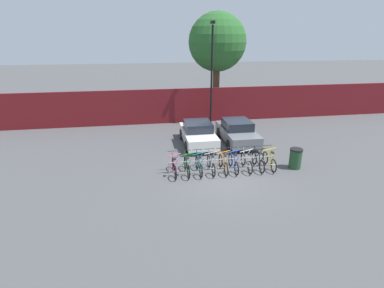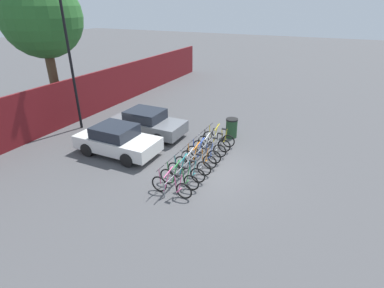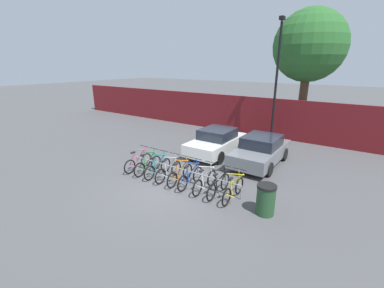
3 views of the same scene
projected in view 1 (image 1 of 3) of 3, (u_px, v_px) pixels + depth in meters
The scene contains 17 objects.
ground_plane at pixel (223, 176), 14.34m from camera, with size 120.00×120.00×0.00m, color #4C4C4F.
hoarding_wall at pixel (191, 105), 22.69m from camera, with size 36.00×0.16×2.59m, color maroon.
bike_rack at pixel (222, 160), 14.82m from camera, with size 5.37×0.04×0.57m.
bicycle_pink at pixel (174, 167), 14.35m from camera, with size 0.68×1.71×1.05m.
bicycle_green at pixel (187, 166), 14.45m from camera, with size 0.68×1.71×1.05m.
bicycle_teal at pixel (199, 165), 14.54m from camera, with size 0.68×1.71×1.05m.
bicycle_silver at pixel (211, 165), 14.63m from camera, with size 0.68×1.71×1.05m.
bicycle_orange at pixel (223, 164), 14.72m from camera, with size 0.68×1.71×1.05m.
bicycle_blue at pixel (233, 163), 14.80m from camera, with size 0.68×1.71×1.05m.
bicycle_white at pixel (247, 162), 14.91m from camera, with size 0.68×1.71×1.05m.
bicycle_black at pixel (258, 161), 15.00m from camera, with size 0.68×1.71×1.05m.
bicycle_yellow at pixel (269, 161), 15.09m from camera, with size 0.68×1.71×1.05m.
car_white at pixel (198, 133), 18.22m from camera, with size 1.91×3.96×1.40m.
car_grey at pixel (237, 132), 18.57m from camera, with size 1.91×4.05×1.40m.
lamp_post at pixel (212, 70), 21.04m from camera, with size 0.24×0.44×7.22m.
trash_bin at pixel (295, 158), 15.01m from camera, with size 0.63×0.63×1.03m.
tree_behind_hoarding at pixel (217, 43), 23.17m from camera, with size 4.49×4.49×8.05m.
Camera 1 is at (-3.56, -12.52, 6.38)m, focal length 28.00 mm.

